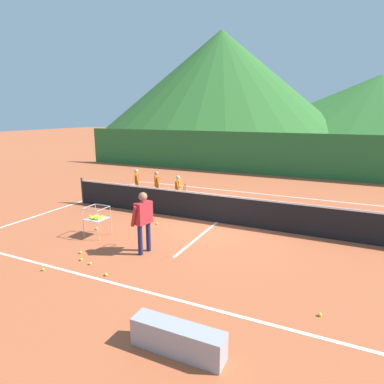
{
  "coord_description": "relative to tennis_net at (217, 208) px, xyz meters",
  "views": [
    {
      "loc": [
        3.76,
        -9.96,
        3.58
      ],
      "look_at": [
        -0.9,
        -0.06,
        0.98
      ],
      "focal_mm": 30.98,
      "sensor_mm": 36.0,
      "label": 1
    }
  ],
  "objects": [
    {
      "name": "windscreen_fence",
      "position": [
        0.0,
        9.54,
        0.75
      ],
      "size": [
        26.9,
        0.08,
        2.51
      ],
      "primitive_type": "cube",
      "color": "#286B33",
      "rests_on": "ground"
    },
    {
      "name": "line_baseline_far",
      "position": [
        0.0,
        4.65,
        -0.5
      ],
      "size": [
        12.23,
        0.08,
        0.01
      ],
      "primitive_type": "cube",
      "color": "white",
      "rests_on": "ground"
    },
    {
      "name": "courtside_bench",
      "position": [
        1.69,
        -6.07,
        -0.27
      ],
      "size": [
        1.5,
        0.36,
        0.46
      ],
      "primitive_type": "cube",
      "color": "#99999E",
      "rests_on": "ground"
    },
    {
      "name": "tennis_ball_4",
      "position": [
        -2.0,
        -4.22,
        -0.47
      ],
      "size": [
        0.07,
        0.07,
        0.07
      ],
      "primitive_type": "sphere",
      "color": "yellow",
      "rests_on": "ground"
    },
    {
      "name": "line_baseline_near",
      "position": [
        0.0,
        -4.79,
        -0.5
      ],
      "size": [
        12.23,
        0.08,
        0.01
      ],
      "primitive_type": "cube",
      "color": "white",
      "rests_on": "ground"
    },
    {
      "name": "tennis_ball_6",
      "position": [
        -3.19,
        -2.28,
        -0.47
      ],
      "size": [
        0.07,
        0.07,
        0.07
      ],
      "primitive_type": "sphere",
      "color": "yellow",
      "rests_on": "ground"
    },
    {
      "name": "tennis_ball_5",
      "position": [
        -0.92,
        -4.59,
        -0.47
      ],
      "size": [
        0.07,
        0.07,
        0.07
      ],
      "primitive_type": "sphere",
      "color": "yellow",
      "rests_on": "ground"
    },
    {
      "name": "line_sideline_west",
      "position": [
        -6.11,
        0.0,
        -0.5
      ],
      "size": [
        0.08,
        9.44,
        0.01
      ],
      "primitive_type": "cube",
      "color": "white",
      "rests_on": "ground"
    },
    {
      "name": "ground_plane",
      "position": [
        0.0,
        0.0,
        -0.5
      ],
      "size": [
        120.0,
        120.0,
        0.0
      ],
      "primitive_type": "plane",
      "color": "#B25633"
    },
    {
      "name": "instructor",
      "position": [
        -0.84,
        -3.13,
        0.48
      ],
      "size": [
        0.44,
        0.79,
        1.64
      ],
      "color": "#191E4C",
      "rests_on": "ground"
    },
    {
      "name": "tennis_ball_7",
      "position": [
        -2.32,
        -3.9,
        -0.47
      ],
      "size": [
        0.07,
        0.07,
        0.07
      ],
      "primitive_type": "sphere",
      "color": "yellow",
      "rests_on": "ground"
    },
    {
      "name": "hill_0",
      "position": [
        -16.66,
        44.82,
        7.95
      ],
      "size": [
        41.57,
        41.57,
        16.89
      ],
      "primitive_type": "cone",
      "color": "#2D6628",
      "rests_on": "ground"
    },
    {
      "name": "ball_cart",
      "position": [
        -2.78,
        -2.7,
        0.08
      ],
      "size": [
        0.58,
        0.58,
        0.9
      ],
      "color": "#B7B7BC",
      "rests_on": "ground"
    },
    {
      "name": "hill_1",
      "position": [
        7.73,
        57.29,
        4.52
      ],
      "size": [
        47.46,
        47.46,
        10.03
      ],
      "primitive_type": "cone",
      "color": "#2D6628",
      "rests_on": "ground"
    },
    {
      "name": "tennis_ball_0",
      "position": [
        3.59,
        -4.16,
        -0.47
      ],
      "size": [
        0.07,
        0.07,
        0.07
      ],
      "primitive_type": "sphere",
      "color": "yellow",
      "rests_on": "ground"
    },
    {
      "name": "tennis_ball_1",
      "position": [
        -1.64,
        -4.3,
        -0.47
      ],
      "size": [
        0.07,
        0.07,
        0.07
      ],
      "primitive_type": "sphere",
      "color": "yellow",
      "rests_on": "ground"
    },
    {
      "name": "line_service_center",
      "position": [
        0.0,
        0.0,
        -0.5
      ],
      "size": [
        0.08,
        6.16,
        0.01
      ],
      "primitive_type": "cube",
      "color": "white",
      "rests_on": "ground"
    },
    {
      "name": "tennis_ball_8",
      "position": [
        -2.41,
        -5.02,
        -0.47
      ],
      "size": [
        0.07,
        0.07,
        0.07
      ],
      "primitive_type": "sphere",
      "color": "yellow",
      "rests_on": "ground"
    },
    {
      "name": "student_1",
      "position": [
        -3.27,
        1.56,
        0.26
      ],
      "size": [
        0.41,
        0.5,
        1.27
      ],
      "color": "black",
      "rests_on": "ground"
    },
    {
      "name": "tennis_ball_3",
      "position": [
        -1.73,
        -1.03,
        -0.47
      ],
      "size": [
        0.07,
        0.07,
        0.07
      ],
      "primitive_type": "sphere",
      "color": "yellow",
      "rests_on": "ground"
    },
    {
      "name": "tennis_net",
      "position": [
        0.0,
        0.0,
        0.0
      ],
      "size": [
        11.79,
        0.08,
        1.05
      ],
      "color": "#333338",
      "rests_on": "ground"
    },
    {
      "name": "student_2",
      "position": [
        -2.14,
        1.32,
        0.23
      ],
      "size": [
        0.51,
        0.53,
        1.22
      ],
      "color": "silver",
      "rests_on": "ground"
    },
    {
      "name": "student_0",
      "position": [
        -4.37,
        1.71,
        0.25
      ],
      "size": [
        0.4,
        0.5,
        1.26
      ],
      "color": "silver",
      "rests_on": "ground"
    }
  ]
}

